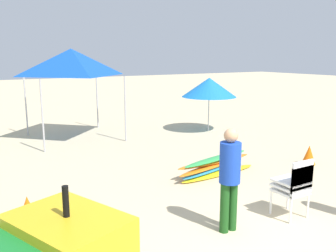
{
  "coord_description": "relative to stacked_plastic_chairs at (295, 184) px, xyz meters",
  "views": [
    {
      "loc": [
        -3.43,
        -2.74,
        2.68
      ],
      "look_at": [
        0.28,
        3.43,
        1.25
      ],
      "focal_mm": 38.56,
      "sensor_mm": 36.0,
      "label": 1
    }
  ],
  "objects": [
    {
      "name": "lifeguard_far_right",
      "position": [
        -1.22,
        0.22,
        0.32
      ],
      "size": [
        0.32,
        0.32,
        1.62
      ],
      "color": "#194C19",
      "rests_on": "ground"
    },
    {
      "name": "beach_umbrella_left",
      "position": [
        3.05,
        6.34,
        0.96
      ],
      "size": [
        1.91,
        1.91,
        1.9
      ],
      "color": "beige",
      "rests_on": "ground"
    },
    {
      "name": "traffic_cone_near",
      "position": [
        2.77,
        1.87,
        -0.37
      ],
      "size": [
        0.33,
        0.33,
        0.48
      ],
      "primitive_type": "cone",
      "color": "orange",
      "rests_on": "ground"
    },
    {
      "name": "popup_canopy",
      "position": [
        -1.36,
        7.69,
        1.85
      ],
      "size": [
        2.54,
        2.54,
        2.87
      ],
      "color": "#B2B2B7",
      "rests_on": "ground"
    },
    {
      "name": "traffic_cone_far",
      "position": [
        -3.84,
        2.04,
        -0.36
      ],
      "size": [
        0.33,
        0.33,
        0.48
      ],
      "primitive_type": "cone",
      "color": "orange",
      "rests_on": "ground"
    },
    {
      "name": "surfboard_pile",
      "position": [
        0.31,
        2.47,
        -0.41
      ],
      "size": [
        2.26,
        0.77,
        0.4
      ],
      "color": "yellow",
      "rests_on": "ground"
    },
    {
      "name": "stacked_plastic_chairs",
      "position": [
        0.0,
        0.0,
        0.0
      ],
      "size": [
        0.48,
        0.48,
        1.02
      ],
      "color": "white",
      "rests_on": "ground"
    }
  ]
}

